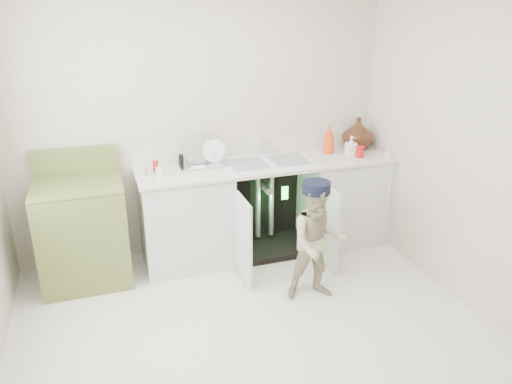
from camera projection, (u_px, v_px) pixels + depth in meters
The scene contains 5 objects.
ground at pixel (253, 330), 3.75m from camera, with size 3.50×3.50×0.00m, color beige.
room_shell at pixel (252, 173), 3.29m from camera, with size 6.00×5.50×1.26m.
counter_run at pixel (271, 204), 4.82m from camera, with size 2.44×1.02×1.22m.
avocado_stove at pixel (83, 231), 4.28m from camera, with size 0.72×0.65×1.12m.
repair_worker at pixel (318, 241), 4.00m from camera, with size 0.54×0.81×1.01m.
Camera 1 is at (-0.96, -2.96, 2.33)m, focal length 35.00 mm.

